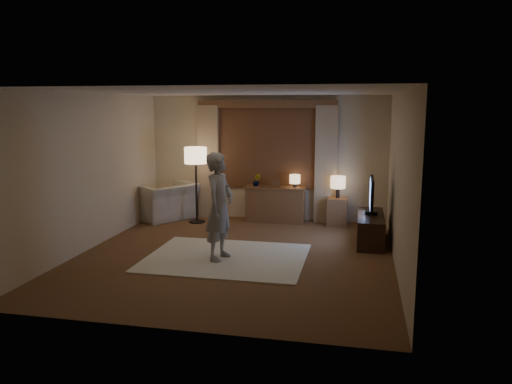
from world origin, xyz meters
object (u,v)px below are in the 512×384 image
(sideboard, at_px, (275,205))
(armchair, at_px, (165,201))
(tv_stand, at_px, (370,229))
(side_table, at_px, (337,211))
(person, at_px, (219,206))

(sideboard, height_order, armchair, armchair)
(sideboard, relative_size, tv_stand, 0.86)
(side_table, bearing_deg, sideboard, 177.76)
(armchair, bearing_deg, side_table, 126.64)
(sideboard, bearing_deg, armchair, -174.30)
(side_table, bearing_deg, tv_stand, -61.55)
(armchair, relative_size, person, 0.71)
(person, bearing_deg, side_table, -21.65)
(armchair, distance_m, person, 3.22)
(person, bearing_deg, tv_stand, -46.44)
(side_table, height_order, person, person)
(sideboard, distance_m, armchair, 2.37)
(side_table, relative_size, tv_stand, 0.40)
(side_table, relative_size, person, 0.33)
(side_table, distance_m, person, 3.24)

